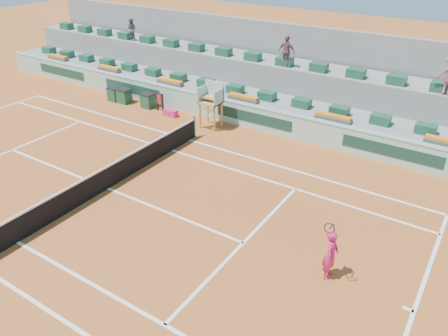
{
  "coord_description": "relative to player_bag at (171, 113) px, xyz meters",
  "views": [
    {
      "loc": [
        12.17,
        -10.08,
        9.32
      ],
      "look_at": [
        4.0,
        2.5,
        1.0
      ],
      "focal_mm": 35.0,
      "sensor_mm": 36.0,
      "label": 1
    }
  ],
  "objects": [
    {
      "name": "ground",
      "position": [
        2.78,
        -7.45,
        -0.18
      ],
      "size": [
        90.0,
        90.0,
        0.0
      ],
      "primitive_type": "plane",
      "color": "#9A4B1D",
      "rests_on": "ground"
    },
    {
      "name": "seating_tier_lower",
      "position": [
        2.78,
        3.25,
        0.42
      ],
      "size": [
        36.0,
        4.0,
        1.2
      ],
      "primitive_type": "cube",
      "color": "gray",
      "rests_on": "ground"
    },
    {
      "name": "seating_tier_upper",
      "position": [
        2.78,
        4.85,
        1.12
      ],
      "size": [
        36.0,
        2.4,
        2.6
      ],
      "primitive_type": "cube",
      "color": "gray",
      "rests_on": "ground"
    },
    {
      "name": "stadium_back_wall",
      "position": [
        2.78,
        6.45,
        2.02
      ],
      "size": [
        36.0,
        0.4,
        4.4
      ],
      "primitive_type": "cube",
      "color": "gray",
      "rests_on": "ground"
    },
    {
      "name": "player_bag",
      "position": [
        0.0,
        0.0,
        0.0
      ],
      "size": [
        0.83,
        0.37,
        0.37
      ],
      "primitive_type": "cube",
      "color": "#E21D6E",
      "rests_on": "ground"
    },
    {
      "name": "spectator_left",
      "position": [
        -6.51,
        4.18,
        3.13
      ],
      "size": [
        0.86,
        0.78,
        1.43
      ],
      "primitive_type": "imported",
      "rotation": [
        0.0,
        0.0,
        3.55
      ],
      "color": "#535461",
      "rests_on": "seating_tier_upper"
    },
    {
      "name": "spectator_mid",
      "position": [
        4.98,
        4.01,
        3.25
      ],
      "size": [
        1.02,
        0.5,
        1.68
      ],
      "primitive_type": "imported",
      "rotation": [
        0.0,
        0.0,
        3.05
      ],
      "color": "#6E4955",
      "rests_on": "seating_tier_upper"
    },
    {
      "name": "court_lines",
      "position": [
        2.78,
        -7.45,
        -0.18
      ],
      "size": [
        23.89,
        11.09,
        0.01
      ],
      "color": "white",
      "rests_on": "ground"
    },
    {
      "name": "tennis_net",
      "position": [
        2.78,
        -7.45,
        0.34
      ],
      "size": [
        0.1,
        11.97,
        1.1
      ],
      "color": "black",
      "rests_on": "ground"
    },
    {
      "name": "advertising_hoarding",
      "position": [
        2.81,
        1.05,
        0.45
      ],
      "size": [
        36.0,
        0.34,
        1.26
      ],
      "color": "#9EC7B3",
      "rests_on": "ground"
    },
    {
      "name": "umpire_chair",
      "position": [
        2.78,
        0.05,
        1.36
      ],
      "size": [
        1.1,
        0.9,
        2.4
      ],
      "color": "#A27A3D",
      "rests_on": "ground"
    },
    {
      "name": "seat_row_lower",
      "position": [
        2.78,
        2.35,
        1.24
      ],
      "size": [
        32.9,
        0.6,
        0.44
      ],
      "color": "#194C32",
      "rests_on": "seating_tier_lower"
    },
    {
      "name": "seat_row_upper",
      "position": [
        2.78,
        4.25,
        2.64
      ],
      "size": [
        32.9,
        0.6,
        0.44
      ],
      "color": "#194C32",
      "rests_on": "seating_tier_upper"
    },
    {
      "name": "flower_planters",
      "position": [
        1.28,
        1.55,
        1.15
      ],
      "size": [
        26.8,
        0.36,
        0.28
      ],
      "color": "#4C4C4C",
      "rests_on": "seating_tier_lower"
    },
    {
      "name": "drink_cooler_a",
      "position": [
        -1.95,
        0.31,
        0.24
      ],
      "size": [
        0.73,
        0.63,
        0.84
      ],
      "color": "#17452E",
      "rests_on": "ground"
    },
    {
      "name": "drink_cooler_b",
      "position": [
        -3.69,
        0.15,
        0.24
      ],
      "size": [
        0.79,
        0.69,
        0.84
      ],
      "color": "#17452E",
      "rests_on": "ground"
    },
    {
      "name": "drink_cooler_c",
      "position": [
        -4.43,
        0.05,
        0.24
      ],
      "size": [
        0.7,
        0.6,
        0.84
      ],
      "color": "#17452E",
      "rests_on": "ground"
    },
    {
      "name": "towel_rack",
      "position": [
        -1.02,
        0.31,
        0.42
      ],
      "size": [
        0.57,
        0.1,
        1.03
      ],
      "color": "black",
      "rests_on": "ground"
    },
    {
      "name": "tennis_player",
      "position": [
        12.14,
        -7.4,
        0.67
      ],
      "size": [
        0.46,
        0.89,
        2.28
      ],
      "color": "#E21D6E",
      "rests_on": "ground"
    }
  ]
}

